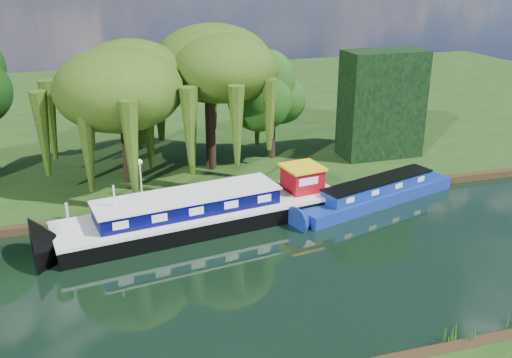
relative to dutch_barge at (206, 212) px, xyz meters
name	(u,v)px	position (x,y,z in m)	size (l,w,h in m)	color
ground	(156,289)	(-3.76, -6.16, -0.88)	(120.00, 120.00, 0.00)	black
far_bank	(112,114)	(-3.76, 27.84, -0.66)	(120.00, 52.00, 0.45)	black
dutch_barge	(206,212)	(0.00, 0.00, 0.00)	(17.27, 6.38, 3.56)	black
narrowboat	(378,194)	(11.20, 0.21, -0.26)	(11.94, 5.50, 1.74)	navy
white_cruiser	(334,216)	(7.68, -0.92, -0.88)	(1.68, 1.95, 1.03)	silver
willow_left	(122,87)	(-3.76, 7.57, 6.02)	(7.41, 7.41, 8.88)	black
willow_right	(209,76)	(2.19, 8.57, 6.26)	(7.54, 7.54, 9.18)	black
tree_far_right	(272,95)	(7.16, 9.62, 4.41)	(4.29, 4.29, 7.02)	black
conifer_hedge	(382,104)	(15.24, 7.84, 3.57)	(6.00, 3.00, 8.00)	black
lamppost	(140,168)	(-3.26, 4.34, 1.54)	(0.36, 0.36, 2.56)	silver
mooring_posts	(128,204)	(-4.26, 2.24, 0.07)	(19.16, 0.16, 1.00)	silver
reeds_near	(361,351)	(3.12, -13.74, -0.33)	(33.70, 1.50, 1.10)	#204412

